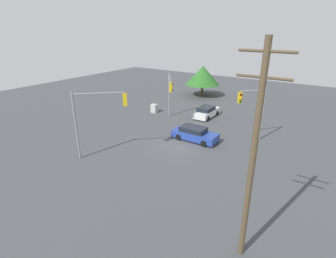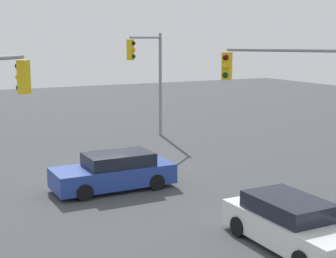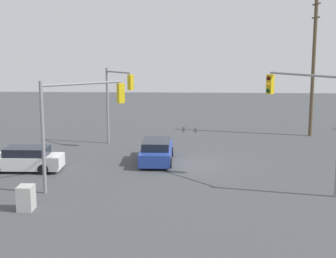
# 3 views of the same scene
# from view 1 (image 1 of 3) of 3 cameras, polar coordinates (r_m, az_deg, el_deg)

# --- Properties ---
(ground_plane) EXTENTS (80.00, 80.00, 0.00)m
(ground_plane) POSITION_cam_1_polar(r_m,az_deg,el_deg) (26.05, 2.52, -3.71)
(ground_plane) COLOR #424447
(sedan_white) EXTENTS (1.94, 4.46, 1.40)m
(sedan_white) POSITION_cam_1_polar(r_m,az_deg,el_deg) (34.62, 8.38, 3.70)
(sedan_white) COLOR silver
(sedan_white) RESTS_ON ground_plane
(sedan_blue) EXTENTS (4.71, 1.99, 1.43)m
(sedan_blue) POSITION_cam_1_polar(r_m,az_deg,el_deg) (27.22, 5.82, -1.08)
(sedan_blue) COLOR #233D93
(sedan_blue) RESTS_ON ground_plane
(traffic_signal_main) EXTENTS (2.15, 2.23, 5.53)m
(traffic_signal_main) POSITION_cam_1_polar(r_m,az_deg,el_deg) (27.29, 18.05, 4.83)
(traffic_signal_main) COLOR gray
(traffic_signal_main) RESTS_ON ground_plane
(traffic_signal_cross) EXTENTS (3.47, 3.22, 6.11)m
(traffic_signal_cross) POSITION_cam_1_polar(r_m,az_deg,el_deg) (23.22, -15.41, 3.56)
(traffic_signal_cross) COLOR gray
(traffic_signal_cross) RESTS_ON ground_plane
(traffic_signal_aux) EXTENTS (2.90, 3.87, 5.65)m
(traffic_signal_aux) POSITION_cam_1_polar(r_m,az_deg,el_deg) (31.95, 0.41, 8.52)
(traffic_signal_aux) COLOR gray
(traffic_signal_aux) RESTS_ON ground_plane
(utility_pole_tall) EXTENTS (2.20, 0.28, 10.74)m
(utility_pole_tall) POSITION_cam_1_polar(r_m,az_deg,el_deg) (12.28, 18.05, -5.54)
(utility_pole_tall) COLOR brown
(utility_pole_tall) RESTS_ON ground_plane
(electrical_cabinet) EXTENTS (0.83, 0.68, 1.14)m
(electrical_cabinet) POSITION_cam_1_polar(r_m,az_deg,el_deg) (36.19, -3.00, 4.50)
(electrical_cabinet) COLOR #B2B2AD
(electrical_cabinet) RESTS_ON ground_plane
(tree_corner) EXTENTS (5.65, 5.65, 5.05)m
(tree_corner) POSITION_cam_1_polar(r_m,az_deg,el_deg) (44.95, 7.57, 11.50)
(tree_corner) COLOR #4C3823
(tree_corner) RESTS_ON ground_plane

